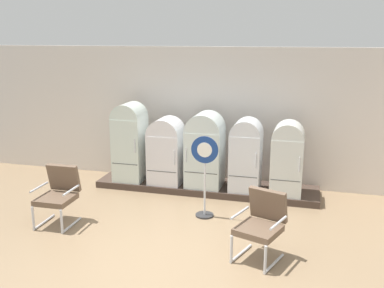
# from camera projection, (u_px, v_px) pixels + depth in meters

# --- Properties ---
(ground) EXTENTS (12.00, 10.00, 0.05)m
(ground) POSITION_uv_depth(u_px,v_px,m) (156.00, 263.00, 6.08)
(ground) COLOR #8A7053
(back_wall) EXTENTS (11.76, 0.12, 2.86)m
(back_wall) POSITION_uv_depth(u_px,v_px,m) (213.00, 115.00, 9.15)
(back_wall) COLOR silver
(back_wall) RESTS_ON ground
(display_plinth) EXTENTS (4.48, 0.95, 0.13)m
(display_plinth) POSITION_uv_depth(u_px,v_px,m) (206.00, 187.00, 8.89)
(display_plinth) COLOR #42332B
(display_plinth) RESTS_ON ground
(refrigerator_0) EXTENTS (0.60, 0.64, 1.62)m
(refrigerator_0) POSITION_uv_depth(u_px,v_px,m) (130.00, 139.00, 8.95)
(refrigerator_0) COLOR silver
(refrigerator_0) RESTS_ON display_plinth
(refrigerator_1) EXTENTS (0.66, 0.65, 1.35)m
(refrigerator_1) POSITION_uv_depth(u_px,v_px,m) (166.00, 149.00, 8.79)
(refrigerator_1) COLOR white
(refrigerator_1) RESTS_ON display_plinth
(refrigerator_2) EXTENTS (0.70, 0.72, 1.49)m
(refrigerator_2) POSITION_uv_depth(u_px,v_px,m) (205.00, 148.00, 8.61)
(refrigerator_2) COLOR silver
(refrigerator_2) RESTS_ON display_plinth
(refrigerator_3) EXTENTS (0.58, 0.64, 1.41)m
(refrigerator_3) POSITION_uv_depth(u_px,v_px,m) (246.00, 153.00, 8.37)
(refrigerator_3) COLOR white
(refrigerator_3) RESTS_ON display_plinth
(refrigerator_4) EXTENTS (0.59, 0.66, 1.39)m
(refrigerator_4) POSITION_uv_depth(u_px,v_px,m) (287.00, 156.00, 8.18)
(refrigerator_4) COLOR silver
(refrigerator_4) RESTS_ON display_plinth
(armchair_left) EXTENTS (0.63, 0.69, 0.97)m
(armchair_left) POSITION_uv_depth(u_px,v_px,m) (59.00, 192.00, 7.22)
(armchair_left) COLOR silver
(armchair_left) RESTS_ON ground
(armchair_right) EXTENTS (0.76, 0.82, 0.97)m
(armchair_right) POSITION_uv_depth(u_px,v_px,m) (262.00, 222.00, 6.08)
(armchair_right) COLOR silver
(armchair_right) RESTS_ON ground
(sign_stand) EXTENTS (0.47, 0.32, 1.44)m
(sign_stand) POSITION_uv_depth(u_px,v_px,m) (205.00, 177.00, 7.43)
(sign_stand) COLOR #2D2D30
(sign_stand) RESTS_ON ground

